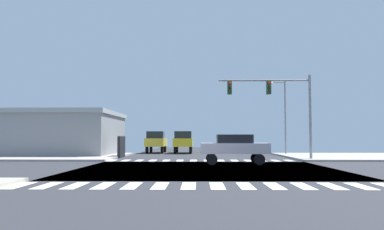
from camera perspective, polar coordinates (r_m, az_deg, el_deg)
name	(u,v)px	position (r m, az deg, el deg)	size (l,w,h in m)	color
ground	(206,169)	(20.81, 2.08, -8.13)	(90.00, 90.00, 0.05)	#2E2E33
sidewalk_corner_ne	(355,157)	(35.42, 23.29, -5.75)	(12.00, 12.00, 0.14)	#A09B91
sidewalk_corner_nw	(53,156)	(35.11, -20.20, -5.84)	(12.00, 12.00, 0.14)	#A69996
crosswalk_near	(203,186)	(13.55, 1.65, -10.57)	(13.50, 2.00, 0.01)	white
crosswalk_far	(200,160)	(28.09, 1.26, -6.84)	(13.50, 2.00, 0.01)	white
traffic_signal_mast	(274,97)	(29.02, 12.20, 2.67)	(6.92, 0.55, 6.38)	gray
street_lamp	(283,110)	(38.02, 13.44, 0.72)	(1.78, 0.32, 7.19)	gray
bank_building	(32,133)	(39.75, -22.86, -2.55)	(17.75, 10.52, 4.17)	gray
sedan_farside_1	(234,147)	(24.36, 6.39, -4.73)	(4.30, 1.80, 1.88)	black
pickup_trailing_1	(183,141)	(40.97, -1.31, -3.95)	(2.00, 5.10, 2.35)	black
pickup_middle_2	(156,141)	(41.81, -5.40, -3.93)	(2.00, 5.10, 2.35)	black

